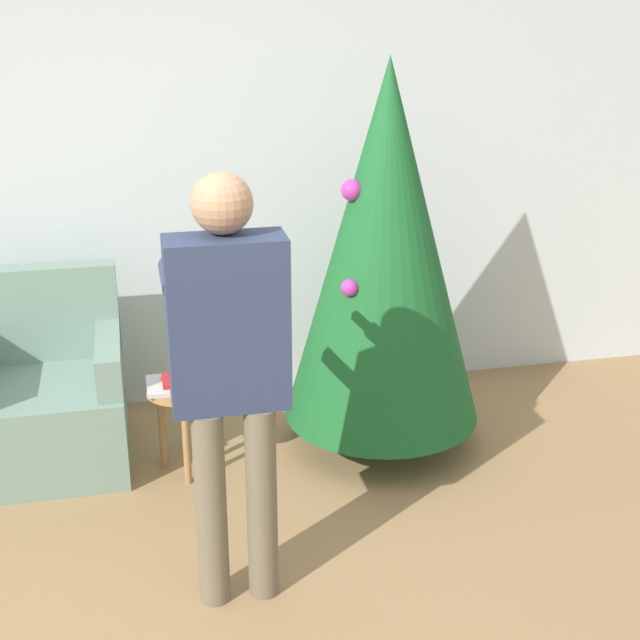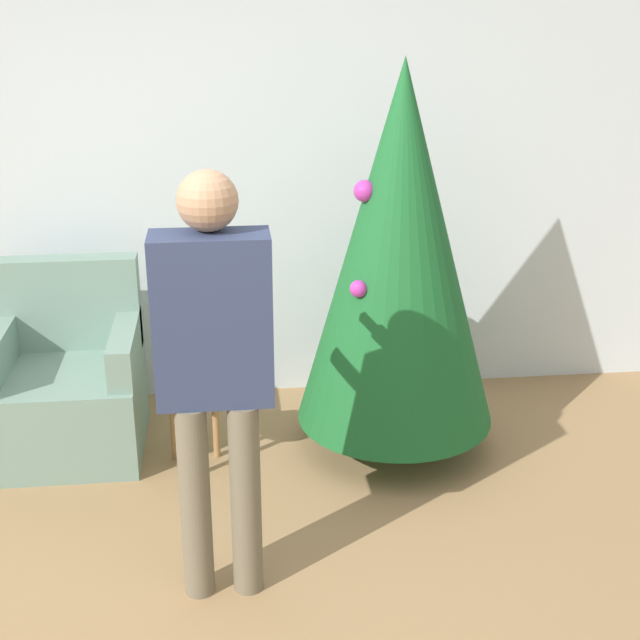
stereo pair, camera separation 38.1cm
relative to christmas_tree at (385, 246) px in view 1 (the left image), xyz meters
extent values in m
cube|color=silver|center=(-0.98, 0.80, 0.27)|extent=(8.00, 0.06, 2.70)
cylinder|color=brown|center=(0.00, 0.00, -0.99)|extent=(0.10, 0.10, 0.18)
cone|color=#195B28|center=(0.00, 0.00, 0.00)|extent=(1.00, 1.00, 1.81)
sphere|color=#2856B2|center=(-0.14, 0.24, -0.06)|extent=(0.08, 0.08, 0.08)
sphere|color=gold|center=(0.16, 0.27, -0.19)|extent=(0.09, 0.09, 0.09)
sphere|color=#B23399|center=(-0.18, -0.03, 0.30)|extent=(0.10, 0.10, 0.10)
sphere|color=#B23399|center=(-0.23, -0.19, -0.13)|extent=(0.08, 0.08, 0.08)
sphere|color=gold|center=(0.32, 0.18, -0.37)|extent=(0.07, 0.07, 0.07)
cube|color=gray|center=(-1.69, 0.16, -0.86)|extent=(0.76, 0.75, 0.45)
cube|color=gray|center=(-1.69, 0.47, -0.38)|extent=(0.76, 0.14, 0.50)
cube|color=gray|center=(-1.37, 0.16, -0.52)|extent=(0.12, 0.68, 0.21)
cylinder|color=#6B604C|center=(-1.00, -1.09, -0.67)|extent=(0.12, 0.12, 0.82)
cylinder|color=#6B604C|center=(-0.80, -1.09, -0.67)|extent=(0.12, 0.12, 0.82)
cube|color=#2D3856|center=(-0.90, -1.03, 0.06)|extent=(0.43, 0.20, 0.65)
sphere|color=tan|center=(-0.90, -1.00, 0.49)|extent=(0.22, 0.22, 0.22)
cylinder|color=#2D3856|center=(-1.08, -0.84, 0.19)|extent=(0.08, 0.30, 0.08)
cylinder|color=#2D3856|center=(-0.71, -0.84, 0.19)|extent=(0.08, 0.30, 0.08)
cube|color=white|center=(-0.71, -0.65, 0.19)|extent=(0.04, 0.14, 0.04)
cylinder|color=#A37547|center=(-1.03, -0.07, -0.63)|extent=(0.35, 0.35, 0.03)
cylinder|color=#A37547|center=(-1.03, -0.19, -0.86)|extent=(0.04, 0.04, 0.44)
cylinder|color=#A37547|center=(-0.92, -0.01, -0.86)|extent=(0.04, 0.04, 0.44)
cylinder|color=#A37547|center=(-1.14, -0.01, -0.86)|extent=(0.04, 0.04, 0.44)
cube|color=silver|center=(-1.03, -0.07, -0.60)|extent=(0.33, 0.24, 0.02)
cube|color=#B21E23|center=(-1.03, -0.07, -0.58)|extent=(0.18, 0.15, 0.02)
camera|label=1|loc=(-1.22, -4.03, 1.21)|focal=50.00mm
camera|label=2|loc=(-0.84, -4.09, 1.21)|focal=50.00mm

